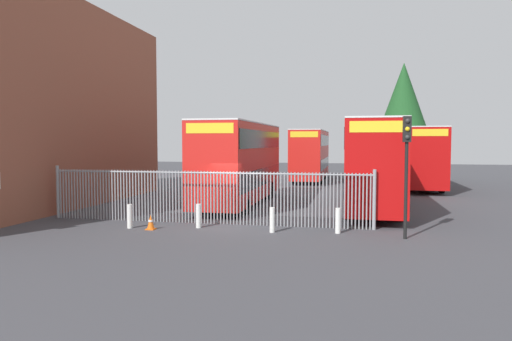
{
  "coord_description": "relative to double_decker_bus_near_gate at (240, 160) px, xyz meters",
  "views": [
    {
      "loc": [
        4.83,
        -18.57,
        3.4
      ],
      "look_at": [
        0.0,
        4.0,
        2.0
      ],
      "focal_mm": 32.89,
      "sensor_mm": 36.0,
      "label": 1
    }
  ],
  "objects": [
    {
      "name": "depot_building_brick",
      "position": [
        -12.13,
        -3.26,
        2.91
      ],
      "size": [
        9.16,
        18.95,
        10.67
      ],
      "primitive_type": "cube",
      "color": "brown",
      "rests_on": "ground"
    },
    {
      "name": "bollard_near_right",
      "position": [
        3.1,
        -7.43,
        -1.95
      ],
      "size": [
        0.2,
        0.2,
        0.95
      ],
      "primitive_type": "cylinder",
      "color": "silver",
      "rests_on": "ground"
    },
    {
      "name": "bollard_far_right",
      "position": [
        5.52,
        -7.08,
        -1.95
      ],
      "size": [
        0.2,
        0.2,
        0.95
      ],
      "primitive_type": "cylinder",
      "color": "silver",
      "rests_on": "ground"
    },
    {
      "name": "bollard_near_left",
      "position": [
        -2.57,
        -7.75,
        -1.95
      ],
      "size": [
        0.2,
        0.2,
        0.95
      ],
      "primitive_type": "cylinder",
      "color": "silver",
      "rests_on": "ground"
    },
    {
      "name": "ground_plane",
      "position": [
        1.32,
        1.94,
        -2.42
      ],
      "size": [
        100.0,
        100.0,
        0.0
      ],
      "primitive_type": "plane",
      "color": "#3D3D42"
    },
    {
      "name": "double_decker_bus_far_back",
      "position": [
        2.23,
        16.69,
        0.0
      ],
      "size": [
        2.54,
        10.81,
        4.42
      ],
      "color": "red",
      "rests_on": "ground"
    },
    {
      "name": "double_decker_bus_behind_fence_left",
      "position": [
        6.95,
        -0.51,
        0.0
      ],
      "size": [
        2.54,
        10.81,
        4.42
      ],
      "color": "#B70C0C",
      "rests_on": "ground"
    },
    {
      "name": "traffic_light_kerbside",
      "position": [
        7.87,
        -7.61,
        0.56
      ],
      "size": [
        0.28,
        0.33,
        4.3
      ],
      "color": "black",
      "rests_on": "ground"
    },
    {
      "name": "bollard_center_front",
      "position": [
        0.06,
        -7.09,
        -1.95
      ],
      "size": [
        0.2,
        0.2,
        0.95
      ],
      "primitive_type": "cylinder",
      "color": "silver",
      "rests_on": "ground"
    },
    {
      "name": "double_decker_bus_behind_fence_right",
      "position": [
        10.66,
        11.65,
        0.0
      ],
      "size": [
        2.54,
        10.81,
        4.42
      ],
      "color": "#B70C0C",
      "rests_on": "ground"
    },
    {
      "name": "tree_tall_back",
      "position": [
        10.24,
        19.37,
        4.12
      ],
      "size": [
        5.5,
        5.5,
        10.48
      ],
      "color": "#4C3823",
      "rests_on": "ground"
    },
    {
      "name": "traffic_cone_by_gate",
      "position": [
        -1.64,
        -7.84,
        -2.13
      ],
      "size": [
        0.34,
        0.34,
        0.59
      ],
      "color": "orange",
      "rests_on": "ground"
    },
    {
      "name": "double_decker_bus_near_gate",
      "position": [
        0.0,
        0.0,
        0.0
      ],
      "size": [
        2.54,
        10.81,
        4.42
      ],
      "color": "red",
      "rests_on": "ground"
    },
    {
      "name": "palisade_fence",
      "position": [
        -0.03,
        -6.06,
        -1.24
      ],
      "size": [
        13.92,
        0.14,
        2.35
      ],
      "color": "gray",
      "rests_on": "ground"
    }
  ]
}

